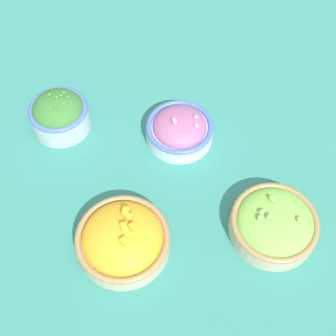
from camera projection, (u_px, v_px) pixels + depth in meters
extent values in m
plane|color=#337F75|center=(168.00, 176.00, 0.94)|extent=(3.00, 3.00, 0.00)
cylinder|color=silver|center=(179.00, 132.00, 0.98)|extent=(0.14, 0.14, 0.03)
torus|color=#4766B7|center=(180.00, 127.00, 0.96)|extent=(0.14, 0.14, 0.01)
ellipsoid|color=#9E5B8E|center=(180.00, 127.00, 0.96)|extent=(0.11, 0.11, 0.05)
cube|color=#C699C1|center=(174.00, 121.00, 0.94)|extent=(0.01, 0.01, 0.01)
cube|color=#C699C1|center=(175.00, 123.00, 0.94)|extent=(0.01, 0.01, 0.01)
cube|color=#C699C1|center=(196.00, 118.00, 0.95)|extent=(0.01, 0.01, 0.01)
cube|color=#C699C1|center=(196.00, 126.00, 0.94)|extent=(0.01, 0.01, 0.01)
cylinder|color=beige|center=(123.00, 242.00, 0.85)|extent=(0.17, 0.17, 0.04)
torus|color=#997A4C|center=(122.00, 238.00, 0.83)|extent=(0.17, 0.17, 0.01)
ellipsoid|color=orange|center=(122.00, 238.00, 0.83)|extent=(0.15, 0.15, 0.06)
cube|color=#F4A828|center=(130.00, 217.00, 0.81)|extent=(0.02, 0.02, 0.01)
cube|color=#F4A828|center=(124.00, 241.00, 0.79)|extent=(0.01, 0.01, 0.01)
cube|color=#F4A828|center=(126.00, 211.00, 0.82)|extent=(0.02, 0.02, 0.01)
cube|color=#F4A828|center=(124.00, 226.00, 0.80)|extent=(0.01, 0.01, 0.01)
cube|color=#F4A828|center=(133.00, 227.00, 0.80)|extent=(0.01, 0.01, 0.01)
cube|color=#F4A828|center=(126.00, 214.00, 0.82)|extent=(0.01, 0.01, 0.01)
cylinder|color=beige|center=(273.00, 226.00, 0.86)|extent=(0.16, 0.16, 0.04)
torus|color=#997A4C|center=(275.00, 222.00, 0.85)|extent=(0.16, 0.16, 0.01)
ellipsoid|color=#7ABC4C|center=(275.00, 222.00, 0.85)|extent=(0.14, 0.14, 0.05)
ellipsoid|color=#99D166|center=(272.00, 198.00, 0.84)|extent=(0.01, 0.01, 0.01)
ellipsoid|color=#99D166|center=(269.00, 216.00, 0.82)|extent=(0.01, 0.01, 0.01)
ellipsoid|color=#99D166|center=(260.00, 218.00, 0.82)|extent=(0.02, 0.01, 0.01)
ellipsoid|color=#99D166|center=(262.00, 212.00, 0.83)|extent=(0.01, 0.01, 0.01)
ellipsoid|color=#99D166|center=(273.00, 199.00, 0.84)|extent=(0.02, 0.01, 0.01)
ellipsoid|color=#99D166|center=(299.00, 219.00, 0.82)|extent=(0.01, 0.01, 0.01)
cylinder|color=#B2C1CC|center=(60.00, 118.00, 0.99)|extent=(0.12, 0.12, 0.05)
torus|color=#4766B7|center=(58.00, 110.00, 0.96)|extent=(0.12, 0.12, 0.01)
ellipsoid|color=#387533|center=(58.00, 110.00, 0.96)|extent=(0.11, 0.11, 0.06)
ellipsoid|color=#47893D|center=(61.00, 95.00, 0.94)|extent=(0.01, 0.01, 0.01)
ellipsoid|color=#47893D|center=(56.00, 106.00, 0.93)|extent=(0.01, 0.01, 0.01)
ellipsoid|color=#47893D|center=(56.00, 97.00, 0.94)|extent=(0.01, 0.01, 0.01)
ellipsoid|color=#47893D|center=(50.00, 94.00, 0.95)|extent=(0.01, 0.01, 0.01)
ellipsoid|color=#47893D|center=(64.00, 93.00, 0.95)|extent=(0.01, 0.01, 0.01)
ellipsoid|color=#47893D|center=(68.00, 97.00, 0.94)|extent=(0.01, 0.01, 0.01)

